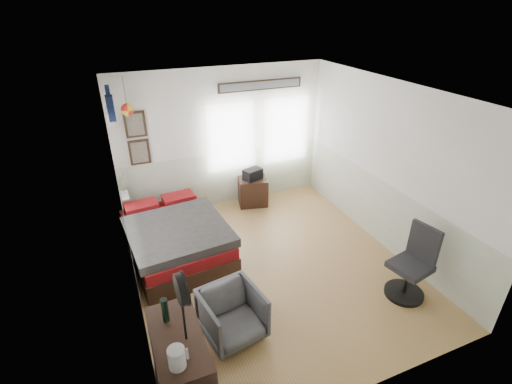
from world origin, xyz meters
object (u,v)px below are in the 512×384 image
(nightstand, at_px, (253,191))
(armchair, at_px, (232,315))
(bed, at_px, (175,239))
(task_chair, at_px, (412,268))
(dresser, at_px, (182,368))

(nightstand, bearing_deg, armchair, -103.39)
(bed, relative_size, task_chair, 1.96)
(nightstand, distance_m, task_chair, 3.42)
(bed, bearing_deg, task_chair, -42.30)
(armchair, xyz_separation_m, task_chair, (2.53, -0.27, 0.12))
(dresser, bearing_deg, nightstand, 58.06)
(armchair, relative_size, task_chair, 0.66)
(dresser, bearing_deg, task_chair, 5.71)
(bed, height_order, armchair, armchair)
(armchair, bearing_deg, bed, 89.75)
(dresser, relative_size, task_chair, 0.93)
(nightstand, bearing_deg, dresser, -108.82)
(dresser, bearing_deg, armchair, 38.66)
(bed, bearing_deg, dresser, -105.11)
(bed, height_order, dresser, dresser)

